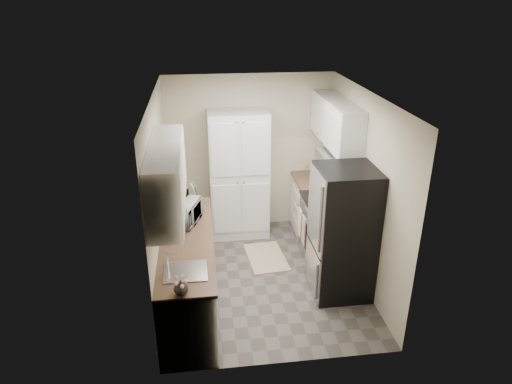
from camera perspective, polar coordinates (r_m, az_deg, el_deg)
The scene contains 16 objects.
ground at distance 6.39m, azimuth 0.92°, elevation -10.55°, with size 3.20×3.20×0.00m, color #56514C.
room_shell at distance 5.63m, azimuth 0.86°, elevation 3.21°, with size 2.64×3.24×2.52m.
pantry_cabinet at distance 7.06m, azimuth -2.15°, elevation 2.11°, with size 0.90×0.55×2.00m, color silver.
base_cabinet_left at distance 5.74m, azimuth -8.40°, elevation -9.91°, with size 0.60×2.30×0.88m, color silver.
countertop_left at distance 5.50m, azimuth -8.68°, elevation -5.92°, with size 0.63×2.33×0.04m, color brown.
base_cabinet_right at distance 7.36m, azimuth 7.27°, elevation -1.89°, with size 0.60×0.80×0.88m, color silver.
countertop_right at distance 7.18m, azimuth 7.46°, elevation 1.43°, with size 0.63×0.83×0.04m, color brown.
electric_range at distance 6.66m, azimuth 8.83°, elevation -4.54°, with size 0.71×0.78×1.13m.
refrigerator at distance 5.80m, azimuth 10.83°, elevation -5.01°, with size 0.70×0.72×1.70m, color #B7B7BC.
microwave at distance 5.80m, azimuth -9.03°, elevation -2.55°, with size 0.50×0.34×0.28m, color #BCBDC1.
wine_bottle at distance 6.29m, azimuth -8.70°, elevation -0.30°, with size 0.07×0.07×0.29m, color black.
flower_vase at distance 4.53m, azimuth -9.37°, elevation -11.68°, with size 0.14×0.14×0.15m, color silver.
cutting_board at distance 6.36m, azimuth -7.54°, elevation -0.09°, with size 0.02×0.21×0.26m, color #398B38.
toaster_oven at distance 7.18m, azimuth 8.24°, elevation 2.42°, with size 0.27×0.35×0.20m, color #B8B9BE.
fruit_basket at distance 7.10m, azimuth 8.26°, elevation 3.52°, with size 0.26×0.26×0.11m, color orange, non-canonical shape.
kitchen_mat at distance 6.81m, azimuth 1.27°, elevation -8.13°, with size 0.53×0.84×0.01m, color #CAB38A.
Camera 1 is at (-0.77, -5.23, 3.59)m, focal length 32.00 mm.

